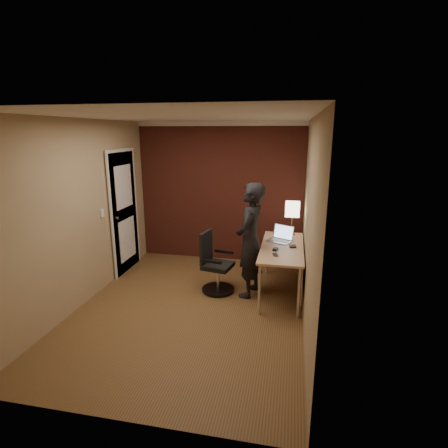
{
  "coord_description": "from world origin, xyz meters",
  "views": [
    {
      "loc": [
        1.29,
        -4.17,
        2.33
      ],
      "look_at": [
        0.35,
        0.55,
        1.05
      ],
      "focal_mm": 28.0,
      "sensor_mm": 36.0,
      "label": 1
    }
  ],
  "objects_px": {
    "desk": "(287,255)",
    "wallet": "(293,246)",
    "office_chair": "(214,266)",
    "phone": "(275,255)",
    "person": "(250,241)",
    "laptop": "(281,237)",
    "desk_lamp": "(292,210)",
    "mouse": "(275,249)"
  },
  "relations": [
    {
      "from": "desk",
      "to": "phone",
      "type": "height_order",
      "value": "phone"
    },
    {
      "from": "desk",
      "to": "wallet",
      "type": "xyz_separation_m",
      "value": [
        0.08,
        -0.0,
        0.14
      ]
    },
    {
      "from": "mouse",
      "to": "laptop",
      "type": "bearing_deg",
      "value": 94.39
    },
    {
      "from": "desk_lamp",
      "to": "person",
      "type": "distance_m",
      "value": 0.97
    },
    {
      "from": "mouse",
      "to": "phone",
      "type": "distance_m",
      "value": 0.2
    },
    {
      "from": "desk",
      "to": "desk_lamp",
      "type": "distance_m",
      "value": 0.81
    },
    {
      "from": "desk_lamp",
      "to": "phone",
      "type": "relative_size",
      "value": 4.65
    },
    {
      "from": "phone",
      "to": "office_chair",
      "type": "height_order",
      "value": "office_chair"
    },
    {
      "from": "wallet",
      "to": "office_chair",
      "type": "relative_size",
      "value": 0.12
    },
    {
      "from": "laptop",
      "to": "person",
      "type": "xyz_separation_m",
      "value": [
        -0.43,
        -0.39,
        0.03
      ]
    },
    {
      "from": "laptop",
      "to": "desk",
      "type": "bearing_deg",
      "value": -69.77
    },
    {
      "from": "phone",
      "to": "laptop",
      "type": "bearing_deg",
      "value": 71.04
    },
    {
      "from": "laptop",
      "to": "office_chair",
      "type": "xyz_separation_m",
      "value": [
        -0.95,
        -0.38,
        -0.4
      ]
    },
    {
      "from": "wallet",
      "to": "phone",
      "type": "bearing_deg",
      "value": -119.61
    },
    {
      "from": "desk_lamp",
      "to": "phone",
      "type": "height_order",
      "value": "desk_lamp"
    },
    {
      "from": "laptop",
      "to": "person",
      "type": "relative_size",
      "value": 0.25
    },
    {
      "from": "desk",
      "to": "office_chair",
      "type": "relative_size",
      "value": 1.68
    },
    {
      "from": "phone",
      "to": "person",
      "type": "bearing_deg",
      "value": 129.57
    },
    {
      "from": "desk_lamp",
      "to": "desk",
      "type": "bearing_deg",
      "value": -94.5
    },
    {
      "from": "laptop",
      "to": "wallet",
      "type": "bearing_deg",
      "value": -57.04
    },
    {
      "from": "desk",
      "to": "person",
      "type": "relative_size",
      "value": 0.91
    },
    {
      "from": "desk",
      "to": "laptop",
      "type": "relative_size",
      "value": 3.65
    },
    {
      "from": "desk",
      "to": "person",
      "type": "height_order",
      "value": "person"
    },
    {
      "from": "laptop",
      "to": "mouse",
      "type": "xyz_separation_m",
      "value": [
        -0.06,
        -0.46,
        -0.05
      ]
    },
    {
      "from": "laptop",
      "to": "desk_lamp",
      "type": "bearing_deg",
      "value": 66.33
    },
    {
      "from": "desk_lamp",
      "to": "laptop",
      "type": "bearing_deg",
      "value": -113.67
    },
    {
      "from": "phone",
      "to": "wallet",
      "type": "height_order",
      "value": "wallet"
    },
    {
      "from": "mouse",
      "to": "wallet",
      "type": "height_order",
      "value": "mouse"
    },
    {
      "from": "wallet",
      "to": "office_chair",
      "type": "height_order",
      "value": "office_chair"
    },
    {
      "from": "mouse",
      "to": "wallet",
      "type": "relative_size",
      "value": 0.91
    },
    {
      "from": "mouse",
      "to": "wallet",
      "type": "bearing_deg",
      "value": 51.86
    },
    {
      "from": "desk",
      "to": "wallet",
      "type": "distance_m",
      "value": 0.16
    },
    {
      "from": "office_chair",
      "to": "phone",
      "type": "bearing_deg",
      "value": -17.35
    },
    {
      "from": "mouse",
      "to": "person",
      "type": "relative_size",
      "value": 0.06
    },
    {
      "from": "desk",
      "to": "desk_lamp",
      "type": "height_order",
      "value": "desk_lamp"
    },
    {
      "from": "person",
      "to": "laptop",
      "type": "bearing_deg",
      "value": 143.73
    },
    {
      "from": "desk",
      "to": "laptop",
      "type": "bearing_deg",
      "value": 110.23
    },
    {
      "from": "office_chair",
      "to": "person",
      "type": "distance_m",
      "value": 0.68
    },
    {
      "from": "desk",
      "to": "office_chair",
      "type": "xyz_separation_m",
      "value": [
        -1.05,
        -0.11,
        -0.21
      ]
    },
    {
      "from": "mouse",
      "to": "phone",
      "type": "height_order",
      "value": "mouse"
    },
    {
      "from": "mouse",
      "to": "phone",
      "type": "xyz_separation_m",
      "value": [
        0.01,
        -0.2,
        -0.01
      ]
    },
    {
      "from": "wallet",
      "to": "office_chair",
      "type": "xyz_separation_m",
      "value": [
        -1.13,
        -0.11,
        -0.35
      ]
    }
  ]
}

